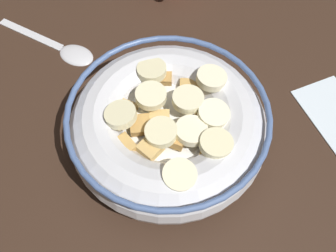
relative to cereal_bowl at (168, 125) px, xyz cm
name	(u,v)px	position (x,y,z in cm)	size (l,w,h in cm)	color
ground_plane	(168,145)	(-0.02, -0.01, -4.16)	(96.83, 96.83, 2.00)	#332116
cereal_bowl	(168,125)	(0.00, 0.00, 0.00)	(19.95, 19.95, 6.46)	silver
spoon	(65,48)	(-16.07, -8.36, -2.82)	(11.76, 11.33, 0.80)	silver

